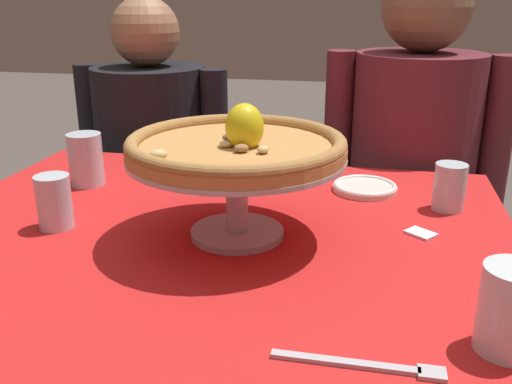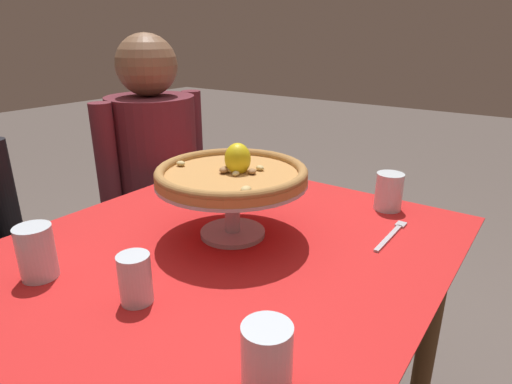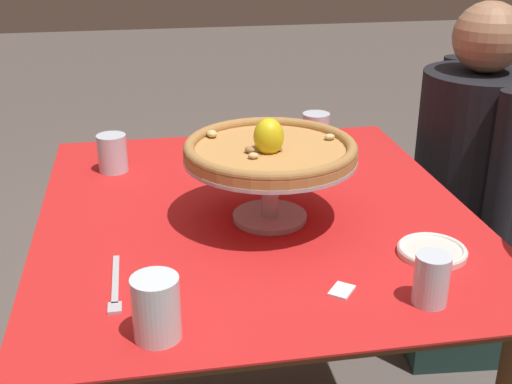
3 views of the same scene
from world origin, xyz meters
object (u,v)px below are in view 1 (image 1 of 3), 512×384
pizza (237,144)px  side_plate (365,187)px  water_glass_front_right (511,315)px  water_glass_back_left (86,163)px  water_glass_back_right (449,190)px  water_glass_side_left (55,205)px  diner_right (408,200)px  pizza_stand (237,177)px  sugar_packet (421,233)px  dinner_fork (367,366)px  diner_left (155,192)px

pizza → side_plate: size_ratio=2.69×
water_glass_front_right → water_glass_back_left: (-0.79, 0.47, 0.00)m
pizza → water_glass_back_right: size_ratio=3.98×
water_glass_side_left → diner_right: diner_right is taller
water_glass_back_right → side_plate: (-0.16, 0.08, -0.03)m
water_glass_back_right → water_glass_back_left: bearing=-179.6°
pizza_stand → pizza: size_ratio=1.00×
water_glass_front_right → sugar_packet: water_glass_front_right is taller
dinner_fork → diner_left: (-0.68, 1.05, -0.20)m
sugar_packet → diner_right: bearing=88.3°
side_plate → diner_right: 0.43m
water_glass_back_left → water_glass_side_left: size_ratio=1.17×
water_glass_back_left → water_glass_back_right: 0.78m
sugar_packet → water_glass_back_left: bearing=169.2°
side_plate → dinner_fork: 0.62m
pizza → water_glass_back_right: 0.45m
water_glass_back_right → diner_right: size_ratio=0.07×
water_glass_front_right → diner_left: (-0.85, 0.98, -0.25)m
diner_right → dinner_fork: bearing=-95.8°
water_glass_back_right → side_plate: water_glass_back_right is taller
water_glass_front_right → sugar_packet: 0.35m
diner_left → diner_right: 0.79m
side_plate → diner_left: diner_left is taller
water_glass_side_left → sugar_packet: bearing=8.8°
water_glass_side_left → water_glass_back_left: bearing=104.4°
water_glass_back_left → diner_right: 0.89m
water_glass_back_right → dinner_fork: (-0.14, -0.55, -0.04)m
water_glass_back_right → diner_right: (-0.04, 0.46, -0.19)m
sugar_packet → diner_left: 1.02m
water_glass_side_left → diner_left: bearing=98.6°
water_glass_side_left → diner_right: (0.67, 0.70, -0.19)m
water_glass_front_right → sugar_packet: bearing=103.3°
water_glass_front_right → dinner_fork: bearing=-156.4°
sugar_packet → dinner_fork: bearing=-101.8°
pizza_stand → pizza: pizza is taller
pizza_stand → water_glass_front_right: 0.48m
pizza_stand → water_glass_back_right: (0.38, 0.21, -0.07)m
water_glass_side_left → dinner_fork: size_ratio=0.50×
pizza_stand → water_glass_back_left: bearing=152.4°
pizza_stand → sugar_packet: pizza_stand is taller
dinner_fork → pizza: bearing=125.1°
diner_left → pizza_stand: bearing=-58.0°
water_glass_back_left → sugar_packet: 0.73m
water_glass_front_right → water_glass_side_left: bearing=162.4°
water_glass_front_right → water_glass_side_left: water_glass_front_right is taller
water_glass_back_left → dinner_fork: water_glass_back_left is taller
pizza_stand → side_plate: 0.37m
pizza_stand → diner_right: diner_right is taller
water_glass_front_right → dinner_fork: size_ratio=0.54×
pizza → diner_left: diner_left is taller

